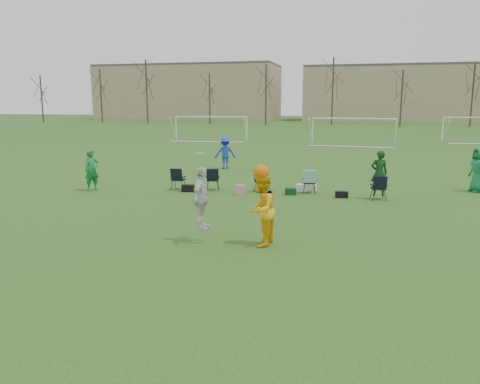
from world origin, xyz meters
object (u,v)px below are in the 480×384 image
(fielder_blue, at_px, (225,153))
(fielder_green_far, at_px, (478,169))
(goal_left, at_px, (211,122))
(fielder_green_near, at_px, (92,170))
(goal_mid, at_px, (353,124))
(center_contest, at_px, (241,205))

(fielder_blue, distance_m, fielder_green_far, 13.21)
(goal_left, bearing_deg, fielder_green_near, -88.29)
(fielder_green_near, relative_size, goal_left, 0.24)
(fielder_green_near, distance_m, fielder_green_far, 16.64)
(goal_mid, bearing_deg, fielder_blue, -108.03)
(center_contest, bearing_deg, fielder_blue, 107.36)
(fielder_green_near, bearing_deg, fielder_blue, 7.82)
(fielder_green_far, relative_size, goal_mid, 0.26)
(fielder_green_far, height_order, goal_left, goal_left)
(fielder_green_near, xyz_separation_m, goal_left, (-3.23, 27.49, 1.03))
(fielder_blue, xyz_separation_m, center_contest, (4.44, -14.21, 0.17))
(fielder_green_near, relative_size, fielder_green_far, 0.93)
(fielder_green_far, xyz_separation_m, center_contest, (-8.04, -9.88, 0.13))
(fielder_green_near, relative_size, center_contest, 0.72)
(center_contest, distance_m, goal_mid, 31.73)
(goal_left, distance_m, goal_mid, 14.14)
(fielder_blue, height_order, center_contest, center_contest)
(center_contest, bearing_deg, goal_left, 108.74)
(fielder_green_far, bearing_deg, fielder_blue, -126.62)
(fielder_green_near, distance_m, center_contest, 10.21)
(fielder_green_near, height_order, fielder_blue, fielder_blue)
(goal_left, bearing_deg, fielder_green_far, -55.68)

